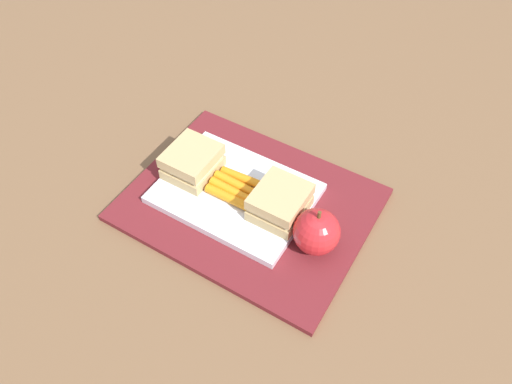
{
  "coord_description": "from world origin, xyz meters",
  "views": [
    {
      "loc": [
        0.26,
        -0.4,
        0.61
      ],
      "look_at": [
        0.01,
        0.0,
        0.04
      ],
      "focal_mm": 34.99,
      "sensor_mm": 36.0,
      "label": 1
    }
  ],
  "objects_px": {
    "sandwich_half_right": "(280,202)",
    "carrot_sticks_bundle": "(235,188)",
    "food_tray": "(235,193)",
    "sandwich_half_left": "(192,162)",
    "apple": "(317,232)"
  },
  "relations": [
    {
      "from": "sandwich_half_right",
      "to": "carrot_sticks_bundle",
      "type": "xyz_separation_m",
      "value": [
        -0.08,
        -0.0,
        -0.01
      ]
    },
    {
      "from": "food_tray",
      "to": "sandwich_half_left",
      "type": "xyz_separation_m",
      "value": [
        -0.08,
        0.0,
        0.03
      ]
    },
    {
      "from": "food_tray",
      "to": "sandwich_half_left",
      "type": "relative_size",
      "value": 2.88
    },
    {
      "from": "sandwich_half_left",
      "to": "carrot_sticks_bundle",
      "type": "relative_size",
      "value": 1.02
    },
    {
      "from": "sandwich_half_right",
      "to": "apple",
      "type": "distance_m",
      "value": 0.07
    },
    {
      "from": "sandwich_half_left",
      "to": "food_tray",
      "type": "bearing_deg",
      "value": 0.0
    },
    {
      "from": "food_tray",
      "to": "apple",
      "type": "relative_size",
      "value": 2.96
    },
    {
      "from": "sandwich_half_right",
      "to": "carrot_sticks_bundle",
      "type": "distance_m",
      "value": 0.08
    },
    {
      "from": "sandwich_half_left",
      "to": "sandwich_half_right",
      "type": "xyz_separation_m",
      "value": [
        0.16,
        0.0,
        0.0
      ]
    },
    {
      "from": "sandwich_half_left",
      "to": "apple",
      "type": "xyz_separation_m",
      "value": [
        0.22,
        -0.02,
        -0.0
      ]
    },
    {
      "from": "sandwich_half_left",
      "to": "sandwich_half_right",
      "type": "relative_size",
      "value": 1.0
    },
    {
      "from": "food_tray",
      "to": "carrot_sticks_bundle",
      "type": "xyz_separation_m",
      "value": [
        -0.0,
        -0.0,
        0.01
      ]
    },
    {
      "from": "food_tray",
      "to": "sandwich_half_right",
      "type": "height_order",
      "value": "sandwich_half_right"
    },
    {
      "from": "sandwich_half_left",
      "to": "sandwich_half_right",
      "type": "bearing_deg",
      "value": 0.0
    },
    {
      "from": "food_tray",
      "to": "sandwich_half_left",
      "type": "bearing_deg",
      "value": 180.0
    }
  ]
}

